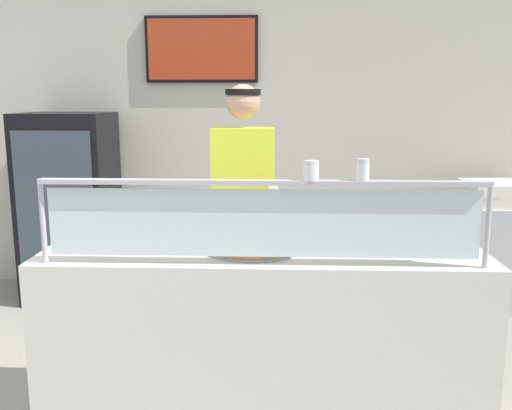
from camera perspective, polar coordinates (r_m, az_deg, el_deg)
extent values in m
plane|color=gray|center=(3.75, 1.01, -15.80)|extent=(12.00, 12.00, 0.00)
cube|color=beige|center=(5.00, 1.50, 7.07)|extent=(6.55, 0.08, 2.70)
cube|color=black|center=(4.98, -5.51, 15.39)|extent=(0.96, 0.04, 0.55)
cube|color=#B23819|center=(4.96, -5.55, 15.40)|extent=(0.91, 0.01, 0.50)
cube|color=silver|center=(2.96, 0.74, -13.27)|extent=(2.15, 0.70, 0.95)
cylinder|color=#B2B5BC|center=(2.68, -20.74, -1.55)|extent=(0.02, 0.02, 0.38)
cylinder|color=#B2B5BC|center=(2.63, 22.38, -1.91)|extent=(0.02, 0.02, 0.38)
cube|color=silver|center=(2.47, 0.59, -1.85)|extent=(1.89, 0.01, 0.30)
cube|color=#B2B5BC|center=(2.44, 0.60, 2.31)|extent=(1.95, 0.06, 0.02)
cylinder|color=#9EA0A8|center=(2.78, -0.39, -4.33)|extent=(0.49, 0.49, 0.01)
cylinder|color=tan|center=(2.78, -0.39, -4.03)|extent=(0.47, 0.47, 0.02)
cylinder|color=#D65B2D|center=(2.78, -0.39, -3.79)|extent=(0.41, 0.41, 0.01)
cube|color=#ADAFB7|center=(2.75, 0.25, -3.78)|extent=(0.10, 0.29, 0.01)
cylinder|color=white|center=(2.43, 5.60, 3.28)|extent=(0.07, 0.07, 0.07)
cylinder|color=white|center=(2.44, 5.60, 3.05)|extent=(0.06, 0.06, 0.04)
cylinder|color=silver|center=(2.43, 5.62, 4.28)|extent=(0.06, 0.06, 0.02)
cylinder|color=white|center=(2.46, 10.74, 3.32)|extent=(0.06, 0.06, 0.08)
cylinder|color=red|center=(2.46, 10.73, 3.05)|extent=(0.05, 0.05, 0.05)
cylinder|color=silver|center=(2.45, 10.78, 4.41)|extent=(0.05, 0.05, 0.02)
cylinder|color=#23232D|center=(3.66, -2.98, -8.43)|extent=(0.13, 0.13, 0.95)
cylinder|color=#23232D|center=(3.65, 0.50, -8.49)|extent=(0.13, 0.13, 0.95)
cube|color=#D8EA33|center=(3.47, -1.30, 3.28)|extent=(0.38, 0.21, 0.55)
sphere|color=tan|center=(3.44, -1.33, 10.39)|extent=(0.21, 0.21, 0.21)
cylinder|color=black|center=(3.44, -1.33, 11.35)|extent=(0.21, 0.21, 0.04)
cylinder|color=tan|center=(3.26, 1.62, 1.09)|extent=(0.08, 0.34, 0.08)
cube|color=black|center=(4.95, -18.26, -0.19)|extent=(0.71, 0.61, 1.56)
cube|color=#38424C|center=(4.66, -19.63, -0.57)|extent=(0.61, 0.02, 1.24)
cylinder|color=green|center=(4.83, -21.38, 0.26)|extent=(0.06, 0.06, 0.20)
cylinder|color=red|center=(4.78, -19.92, 0.25)|extent=(0.06, 0.06, 0.20)
cylinder|color=green|center=(4.73, -18.43, 0.24)|extent=(0.06, 0.06, 0.20)
cylinder|color=red|center=(4.68, -16.92, 0.23)|extent=(0.06, 0.06, 0.20)
cube|color=#B7BABF|center=(4.98, 22.46, -4.67)|extent=(0.70, 0.55, 0.84)
cube|color=silver|center=(4.89, 22.87, 0.33)|extent=(0.46, 0.46, 0.04)
cube|color=silver|center=(4.88, 23.02, 0.85)|extent=(0.46, 0.46, 0.04)
cube|color=silver|center=(4.87, 23.04, 1.37)|extent=(0.48, 0.48, 0.04)
cube|color=silver|center=(4.87, 23.01, 1.90)|extent=(0.48, 0.48, 0.05)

